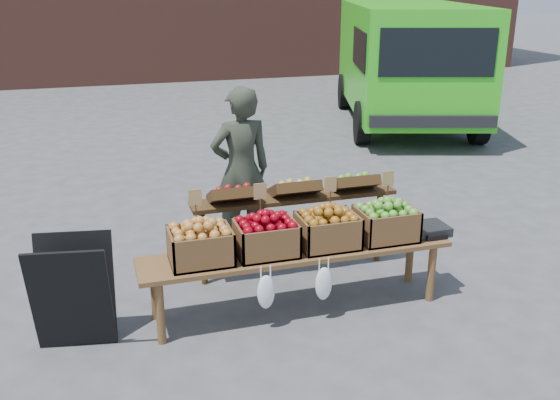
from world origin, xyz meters
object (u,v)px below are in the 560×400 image
object	(u,v)px
display_bench	(297,280)
chalkboard_sign	(73,293)
back_table	(295,223)
delivery_van	(406,65)
crate_green_apples	(386,224)
vendor	(241,170)
weighing_scale	(428,229)
crate_red_apples	(328,231)
crate_golden_apples	(201,246)
crate_russet_pears	(266,238)

from	to	relation	value
display_bench	chalkboard_sign	bearing A→B (deg)	-179.10
chalkboard_sign	back_table	world-z (taller)	back_table
delivery_van	crate_green_apples	world-z (taller)	delivery_van
vendor	weighing_scale	bearing A→B (deg)	129.60
delivery_van	weighing_scale	xyz separation A→B (m)	(-3.14, -6.45, -0.54)
crate_red_apples	crate_golden_apples	bearing A→B (deg)	180.00
back_table	crate_red_apples	distance (m)	0.75
crate_red_apples	back_table	bearing A→B (deg)	94.77
back_table	crate_russet_pears	bearing A→B (deg)	-124.23
chalkboard_sign	weighing_scale	world-z (taller)	chalkboard_sign
crate_golden_apples	back_table	bearing A→B (deg)	34.70
delivery_van	crate_red_apples	xyz separation A→B (m)	(-4.12, -6.45, -0.44)
crate_red_apples	crate_green_apples	world-z (taller)	same
vendor	crate_green_apples	xyz separation A→B (m)	(0.96, -1.42, -0.17)
crate_russet_pears	crate_red_apples	bearing A→B (deg)	0.00
crate_green_apples	weighing_scale	bearing A→B (deg)	0.00
chalkboard_sign	back_table	distance (m)	2.18
back_table	vendor	bearing A→B (deg)	116.69
display_bench	crate_golden_apples	distance (m)	0.93
crate_red_apples	crate_green_apples	size ratio (longest dim) A/B	1.00
crate_golden_apples	weighing_scale	bearing A→B (deg)	0.00
delivery_van	crate_golden_apples	size ratio (longest dim) A/B	10.30
crate_golden_apples	crate_green_apples	size ratio (longest dim) A/B	1.00
delivery_van	crate_russet_pears	distance (m)	7.97
crate_golden_apples	weighing_scale	world-z (taller)	crate_golden_apples
crate_golden_apples	crate_russet_pears	world-z (taller)	same
chalkboard_sign	weighing_scale	bearing A→B (deg)	10.17
display_bench	crate_green_apples	distance (m)	0.93
chalkboard_sign	crate_red_apples	xyz separation A→B (m)	(2.11, 0.03, 0.26)
vendor	crate_red_apples	size ratio (longest dim) A/B	3.50
chalkboard_sign	crate_russet_pears	bearing A→B (deg)	10.70
display_bench	crate_green_apples	world-z (taller)	crate_green_apples
crate_red_apples	crate_green_apples	xyz separation A→B (m)	(0.55, 0.00, 0.00)
crate_red_apples	delivery_van	bearing A→B (deg)	57.43
chalkboard_sign	crate_green_apples	size ratio (longest dim) A/B	1.82
back_table	crate_red_apples	bearing A→B (deg)	-85.23
crate_russet_pears	weighing_scale	world-z (taller)	crate_russet_pears
delivery_van	vendor	xyz separation A→B (m)	(-4.53, -5.02, -0.28)
delivery_van	vendor	bearing A→B (deg)	-114.93
weighing_scale	crate_green_apples	bearing A→B (deg)	180.00
vendor	delivery_van	bearing A→B (deg)	-136.74
delivery_van	crate_russet_pears	xyz separation A→B (m)	(-4.67, -6.45, -0.44)
back_table	crate_red_apples	world-z (taller)	back_table
crate_green_apples	chalkboard_sign	bearing A→B (deg)	-179.38
crate_russet_pears	crate_red_apples	distance (m)	0.55
crate_red_apples	weighing_scale	size ratio (longest dim) A/B	1.47
crate_golden_apples	crate_green_apples	xyz separation A→B (m)	(1.65, 0.00, 0.00)
chalkboard_sign	weighing_scale	xyz separation A→B (m)	(3.09, 0.03, 0.16)
vendor	crate_russet_pears	xyz separation A→B (m)	(-0.14, -1.42, -0.17)
back_table	display_bench	world-z (taller)	back_table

